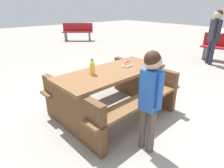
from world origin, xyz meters
TOP-DOWN VIEW (x-y plane):
  - ground_plane at (0.00, 0.00)m, footprint 30.00×30.00m
  - picnic_table at (0.00, 0.00)m, footprint 1.88×1.50m
  - soda_bottle at (-0.33, 0.06)m, footprint 0.08×0.08m
  - hotdog_tray at (0.34, 0.01)m, footprint 0.20×0.15m
  - child_in_coat at (-0.23, -0.94)m, footprint 0.20×0.31m
  - park_bench_mid at (3.19, 6.53)m, footprint 1.41×1.27m
  - bystander_adult at (4.14, 0.28)m, footprint 0.32×0.34m

SIDE VIEW (x-z plane):
  - ground_plane at x=0.00m, z-range 0.00..0.00m
  - picnic_table at x=0.00m, z-range 0.07..0.82m
  - park_bench_mid at x=3.19m, z-range 0.02..0.87m
  - hotdog_tray at x=0.34m, z-range 0.74..0.82m
  - child_in_coat at x=-0.23m, z-range 0.18..1.44m
  - soda_bottle at x=-0.33m, z-range 0.74..0.98m
  - bystander_adult at x=4.14m, z-range 0.22..1.80m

